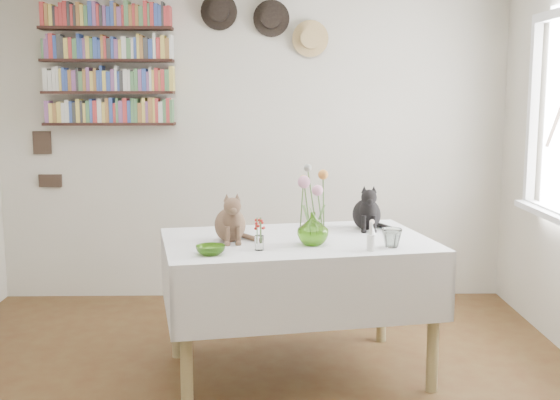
{
  "coord_description": "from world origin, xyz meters",
  "views": [
    {
      "loc": [
        0.1,
        -3.3,
        1.64
      ],
      "look_at": [
        0.18,
        0.53,
        1.05
      ],
      "focal_mm": 45.0,
      "sensor_mm": 36.0,
      "label": 1
    }
  ],
  "objects_px": {
    "tabby_cat": "(230,216)",
    "black_cat": "(367,206)",
    "dining_table": "(297,273)",
    "bookshelf_unit": "(108,66)",
    "flower_vase": "(313,229)"
  },
  "relations": [
    {
      "from": "flower_vase",
      "to": "tabby_cat",
      "type": "bearing_deg",
      "value": 166.31
    },
    {
      "from": "tabby_cat",
      "to": "black_cat",
      "type": "bearing_deg",
      "value": 11.79
    },
    {
      "from": "bookshelf_unit",
      "to": "tabby_cat",
      "type": "bearing_deg",
      "value": -57.49
    },
    {
      "from": "flower_vase",
      "to": "bookshelf_unit",
      "type": "height_order",
      "value": "bookshelf_unit"
    },
    {
      "from": "dining_table",
      "to": "bookshelf_unit",
      "type": "relative_size",
      "value": 1.66
    },
    {
      "from": "dining_table",
      "to": "tabby_cat",
      "type": "height_order",
      "value": "tabby_cat"
    },
    {
      "from": "tabby_cat",
      "to": "bookshelf_unit",
      "type": "xyz_separation_m",
      "value": [
        -1.0,
        1.57,
        0.89
      ]
    },
    {
      "from": "tabby_cat",
      "to": "black_cat",
      "type": "height_order",
      "value": "tabby_cat"
    },
    {
      "from": "black_cat",
      "to": "bookshelf_unit",
      "type": "relative_size",
      "value": 0.29
    },
    {
      "from": "tabby_cat",
      "to": "bookshelf_unit",
      "type": "relative_size",
      "value": 0.29
    },
    {
      "from": "dining_table",
      "to": "flower_vase",
      "type": "bearing_deg",
      "value": -62.65
    },
    {
      "from": "dining_table",
      "to": "flower_vase",
      "type": "relative_size",
      "value": 9.17
    },
    {
      "from": "tabby_cat",
      "to": "black_cat",
      "type": "distance_m",
      "value": 0.89
    },
    {
      "from": "flower_vase",
      "to": "bookshelf_unit",
      "type": "relative_size",
      "value": 0.18
    },
    {
      "from": "flower_vase",
      "to": "bookshelf_unit",
      "type": "distance_m",
      "value": 2.42
    }
  ]
}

